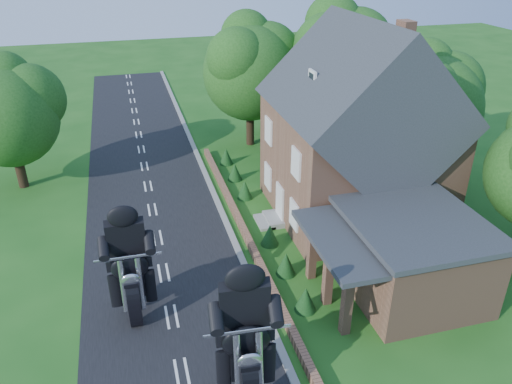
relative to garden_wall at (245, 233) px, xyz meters
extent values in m
plane|color=#1D5417|center=(-4.30, -5.00, -0.20)|extent=(120.00, 120.00, 0.00)
cube|color=black|center=(-4.30, -5.00, -0.19)|extent=(7.00, 80.00, 0.02)
cube|color=gray|center=(-0.65, -5.00, -0.14)|extent=(0.30, 80.00, 0.12)
cube|color=#95664C|center=(0.00, 0.00, 0.00)|extent=(0.30, 22.00, 0.40)
cube|color=#95664C|center=(6.20, 1.00, 2.80)|extent=(8.00, 8.00, 6.00)
cube|color=#2B2E33|center=(6.20, 1.00, 5.80)|extent=(8.48, 8.64, 8.48)
cube|color=#95664C|center=(8.20, 1.00, 9.00)|extent=(0.60, 0.90, 1.60)
cube|color=white|center=(3.60, 1.00, 7.30)|extent=(0.12, 0.80, 0.90)
cube|color=black|center=(3.54, 1.00, 7.30)|extent=(0.04, 0.55, 0.65)
cube|color=white|center=(2.14, 1.00, 0.85)|extent=(0.10, 1.10, 2.10)
cube|color=gray|center=(1.80, 1.00, -0.05)|extent=(0.80, 1.60, 0.30)
cube|color=gray|center=(1.30, 1.00, -0.12)|extent=(0.80, 1.60, 0.15)
cube|color=white|center=(2.14, -1.20, 1.40)|extent=(0.10, 1.10, 1.40)
cube|color=black|center=(2.12, -1.20, 1.40)|extent=(0.04, 0.92, 1.22)
cube|color=white|center=(2.14, 3.20, 1.40)|extent=(0.10, 1.10, 1.40)
cube|color=black|center=(2.12, 3.20, 1.40)|extent=(0.04, 0.92, 1.22)
cube|color=white|center=(2.14, -1.20, 4.10)|extent=(0.10, 1.10, 1.40)
cube|color=black|center=(2.12, -1.20, 4.10)|extent=(0.04, 0.92, 1.22)
cube|color=white|center=(2.14, 3.20, 4.10)|extent=(0.10, 1.10, 1.40)
cube|color=black|center=(2.12, 3.20, 4.10)|extent=(0.04, 0.92, 1.22)
cube|color=#95664C|center=(5.70, -5.80, 1.40)|extent=(5.00, 5.60, 3.20)
cube|color=#2B2E33|center=(5.70, -5.80, 3.12)|extent=(5.30, 5.94, 0.24)
cube|color=#2B2E33|center=(2.60, -5.80, 2.75)|extent=(2.60, 5.32, 0.22)
cube|color=#95664C|center=(2.00, -7.60, 1.20)|extent=(0.35, 0.35, 2.80)
cube|color=#95664C|center=(2.00, -5.80, 1.20)|extent=(0.35, 0.35, 2.80)
cube|color=#95664C|center=(2.00, -4.00, 1.20)|extent=(0.35, 0.35, 2.80)
cylinder|color=black|center=(12.20, 3.50, 1.30)|extent=(0.56, 0.56, 3.00)
sphere|color=#1B4814|center=(12.20, 3.50, 4.45)|extent=(6.00, 6.00, 6.00)
sphere|color=#1B4814|center=(13.55, 4.10, 5.35)|extent=(4.32, 4.32, 4.32)
sphere|color=#1B4814|center=(11.15, 2.60, 5.65)|extent=(3.72, 3.72, 3.72)
sphere|color=#1B4814|center=(12.30, 4.70, 6.55)|extent=(3.30, 3.30, 3.30)
cylinder|color=black|center=(9.70, 11.00, 1.60)|extent=(0.56, 0.56, 3.60)
sphere|color=#1B4814|center=(9.70, 11.00, 5.38)|extent=(7.20, 7.20, 7.20)
sphere|color=#1B4814|center=(11.32, 11.72, 6.46)|extent=(5.18, 5.18, 5.18)
sphere|color=#1B4814|center=(8.44, 9.92, 6.82)|extent=(4.46, 4.46, 4.46)
sphere|color=#1B4814|center=(9.80, 12.44, 7.90)|extent=(3.96, 3.96, 3.96)
cylinder|color=black|center=(3.70, 12.00, 1.50)|extent=(0.56, 0.56, 3.40)
sphere|color=#1B4814|center=(3.70, 12.00, 4.96)|extent=(6.40, 6.40, 6.40)
sphere|color=#1B4814|center=(5.14, 12.64, 5.92)|extent=(4.61, 4.61, 4.61)
sphere|color=#1B4814|center=(2.58, 11.04, 6.24)|extent=(3.97, 3.97, 3.97)
sphere|color=#1B4814|center=(3.80, 13.28, 7.20)|extent=(3.52, 3.52, 3.52)
cylinder|color=black|center=(-11.30, 9.00, 1.20)|extent=(0.56, 0.56, 2.80)
sphere|color=#1B4814|center=(-11.30, 9.00, 4.14)|extent=(5.60, 5.60, 5.60)
sphere|color=#1B4814|center=(-10.04, 9.56, 4.98)|extent=(4.03, 4.03, 4.03)
sphere|color=#1B4814|center=(-11.20, 10.12, 6.10)|extent=(3.08, 3.08, 3.08)
cone|color=#113713|center=(1.00, -6.00, 0.35)|extent=(0.90, 0.90, 1.10)
cone|color=#113713|center=(1.00, -3.50, 0.35)|extent=(0.90, 0.90, 1.10)
cone|color=#113713|center=(1.00, -1.00, 0.35)|extent=(0.90, 0.90, 1.10)
cone|color=#113713|center=(1.00, 4.00, 0.35)|extent=(0.90, 0.90, 1.10)
cone|color=#113713|center=(1.00, 6.50, 0.35)|extent=(0.90, 0.90, 1.10)
cone|color=#113713|center=(1.00, 9.00, 0.35)|extent=(0.90, 0.90, 1.10)
camera|label=1|loc=(-5.11, -20.72, 13.44)|focal=35.00mm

